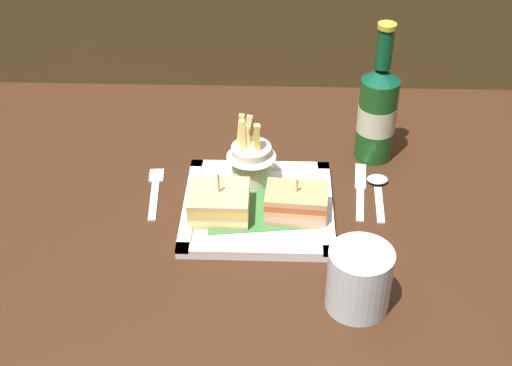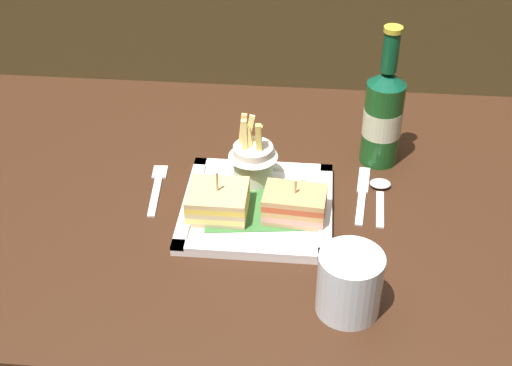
{
  "view_description": "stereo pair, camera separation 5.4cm",
  "coord_description": "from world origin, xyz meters",
  "px_view_note": "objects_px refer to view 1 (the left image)",
  "views": [
    {
      "loc": [
        0.03,
        -0.93,
        1.47
      ],
      "look_at": [
        0.0,
        -0.02,
        0.81
      ],
      "focal_mm": 50.17,
      "sensor_mm": 36.0,
      "label": 1
    },
    {
      "loc": [
        0.09,
        -0.92,
        1.47
      ],
      "look_at": [
        0.0,
        -0.02,
        0.81
      ],
      "focal_mm": 50.17,
      "sensor_mm": 36.0,
      "label": 2
    }
  ],
  "objects_px": {
    "square_plate": "(258,208)",
    "sandwich_half_left": "(219,203)",
    "dining_table": "(254,268)",
    "knife": "(360,189)",
    "beer_bottle": "(377,111)",
    "fries_cup": "(251,156)",
    "spoon": "(378,186)",
    "sandwich_half_right": "(296,203)",
    "fork": "(155,190)",
    "water_glass": "(359,282)"
  },
  "relations": [
    {
      "from": "square_plate",
      "to": "fork",
      "type": "bearing_deg",
      "value": 164.42
    },
    {
      "from": "square_plate",
      "to": "knife",
      "type": "xyz_separation_m",
      "value": [
        0.17,
        0.06,
        -0.01
      ]
    },
    {
      "from": "sandwich_half_left",
      "to": "knife",
      "type": "height_order",
      "value": "sandwich_half_left"
    },
    {
      "from": "square_plate",
      "to": "sandwich_half_left",
      "type": "distance_m",
      "value": 0.07
    },
    {
      "from": "sandwich_half_right",
      "to": "water_glass",
      "type": "bearing_deg",
      "value": -65.66
    },
    {
      "from": "water_glass",
      "to": "fork",
      "type": "xyz_separation_m",
      "value": [
        -0.31,
        0.25,
        -0.04
      ]
    },
    {
      "from": "dining_table",
      "to": "spoon",
      "type": "xyz_separation_m",
      "value": [
        0.2,
        0.03,
        0.16
      ]
    },
    {
      "from": "beer_bottle",
      "to": "square_plate",
      "type": "bearing_deg",
      "value": -140.32
    },
    {
      "from": "square_plate",
      "to": "sandwich_half_right",
      "type": "relative_size",
      "value": 2.37
    },
    {
      "from": "sandwich_half_left",
      "to": "fork",
      "type": "height_order",
      "value": "sandwich_half_left"
    },
    {
      "from": "sandwich_half_right",
      "to": "knife",
      "type": "xyz_separation_m",
      "value": [
        0.11,
        0.08,
        -0.03
      ]
    },
    {
      "from": "sandwich_half_left",
      "to": "fork",
      "type": "relative_size",
      "value": 0.65
    },
    {
      "from": "beer_bottle",
      "to": "spoon",
      "type": "relative_size",
      "value": 2.0
    },
    {
      "from": "knife",
      "to": "sandwich_half_right",
      "type": "bearing_deg",
      "value": -141.87
    },
    {
      "from": "sandwich_half_right",
      "to": "fries_cup",
      "type": "relative_size",
      "value": 0.85
    },
    {
      "from": "fries_cup",
      "to": "beer_bottle",
      "type": "xyz_separation_m",
      "value": [
        0.21,
        0.09,
        0.03
      ]
    },
    {
      "from": "square_plate",
      "to": "knife",
      "type": "distance_m",
      "value": 0.18
    },
    {
      "from": "dining_table",
      "to": "spoon",
      "type": "relative_size",
      "value": 10.03
    },
    {
      "from": "sandwich_half_right",
      "to": "dining_table",
      "type": "bearing_deg",
      "value": 137.38
    },
    {
      "from": "square_plate",
      "to": "spoon",
      "type": "height_order",
      "value": "square_plate"
    },
    {
      "from": "dining_table",
      "to": "sandwich_half_right",
      "type": "distance_m",
      "value": 0.21
    },
    {
      "from": "beer_bottle",
      "to": "fork",
      "type": "relative_size",
      "value": 1.77
    },
    {
      "from": "sandwich_half_right",
      "to": "spoon",
      "type": "bearing_deg",
      "value": 33.15
    },
    {
      "from": "dining_table",
      "to": "beer_bottle",
      "type": "xyz_separation_m",
      "value": [
        0.2,
        0.12,
        0.25
      ]
    },
    {
      "from": "beer_bottle",
      "to": "fries_cup",
      "type": "bearing_deg",
      "value": -155.84
    },
    {
      "from": "knife",
      "to": "spoon",
      "type": "height_order",
      "value": "spoon"
    },
    {
      "from": "dining_table",
      "to": "knife",
      "type": "bearing_deg",
      "value": 7.45
    },
    {
      "from": "dining_table",
      "to": "fries_cup",
      "type": "xyz_separation_m",
      "value": [
        -0.01,
        0.03,
        0.22
      ]
    },
    {
      "from": "water_glass",
      "to": "fork",
      "type": "height_order",
      "value": "water_glass"
    },
    {
      "from": "square_plate",
      "to": "beer_bottle",
      "type": "relative_size",
      "value": 0.95
    },
    {
      "from": "dining_table",
      "to": "knife",
      "type": "height_order",
      "value": "knife"
    },
    {
      "from": "sandwich_half_left",
      "to": "fries_cup",
      "type": "relative_size",
      "value": 0.78
    },
    {
      "from": "sandwich_half_right",
      "to": "fries_cup",
      "type": "distance_m",
      "value": 0.12
    },
    {
      "from": "sandwich_half_right",
      "to": "spoon",
      "type": "xyz_separation_m",
      "value": [
        0.14,
        0.09,
        -0.03
      ]
    },
    {
      "from": "fork",
      "to": "knife",
      "type": "bearing_deg",
      "value": 2.52
    },
    {
      "from": "fries_cup",
      "to": "water_glass",
      "type": "relative_size",
      "value": 1.28
    },
    {
      "from": "dining_table",
      "to": "knife",
      "type": "xyz_separation_m",
      "value": [
        0.17,
        0.02,
        0.16
      ]
    },
    {
      "from": "fork",
      "to": "spoon",
      "type": "relative_size",
      "value": 1.13
    },
    {
      "from": "dining_table",
      "to": "sandwich_half_right",
      "type": "bearing_deg",
      "value": -42.62
    },
    {
      "from": "fries_cup",
      "to": "fork",
      "type": "height_order",
      "value": "fries_cup"
    },
    {
      "from": "square_plate",
      "to": "fork",
      "type": "height_order",
      "value": "square_plate"
    },
    {
      "from": "dining_table",
      "to": "fork",
      "type": "relative_size",
      "value": 8.89
    },
    {
      "from": "fries_cup",
      "to": "spoon",
      "type": "bearing_deg",
      "value": -0.41
    },
    {
      "from": "sandwich_half_right",
      "to": "fork",
      "type": "bearing_deg",
      "value": 163.16
    },
    {
      "from": "square_plate",
      "to": "spoon",
      "type": "bearing_deg",
      "value": 18.97
    },
    {
      "from": "sandwich_half_right",
      "to": "beer_bottle",
      "type": "height_order",
      "value": "beer_bottle"
    },
    {
      "from": "sandwich_half_right",
      "to": "sandwich_half_left",
      "type": "bearing_deg",
      "value": 180.0
    },
    {
      "from": "sandwich_half_right",
      "to": "knife",
      "type": "bearing_deg",
      "value": 38.13
    },
    {
      "from": "fries_cup",
      "to": "fork",
      "type": "distance_m",
      "value": 0.17
    },
    {
      "from": "beer_bottle",
      "to": "water_glass",
      "type": "height_order",
      "value": "beer_bottle"
    }
  ]
}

